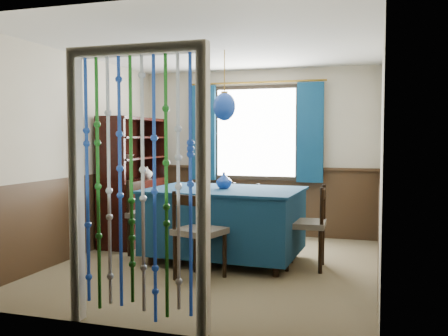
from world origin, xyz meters
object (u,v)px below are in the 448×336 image
(pendant_lamp, at_px, (224,106))
(vase_table, at_px, (224,181))
(bowl_shelf, at_px, (127,156))
(chair_near, at_px, (198,233))
(sideboard, at_px, (133,199))
(vase_sideboard, at_px, (147,172))
(dining_table, at_px, (224,220))
(chair_far, at_px, (242,214))
(chair_right, at_px, (308,225))
(chair_left, at_px, (147,214))

(pendant_lamp, relative_size, vase_table, 4.65)
(pendant_lamp, relative_size, bowl_shelf, 4.35)
(chair_near, relative_size, sideboard, 0.53)
(chair_near, height_order, bowl_shelf, bowl_shelf)
(pendant_lamp, height_order, vase_sideboard, pendant_lamp)
(pendant_lamp, bearing_deg, bowl_shelf, 164.21)
(dining_table, xyz_separation_m, vase_table, (-0.01, 0.03, 0.46))
(vase_table, bearing_deg, vase_sideboard, 146.23)
(chair_far, bearing_deg, dining_table, 95.40)
(sideboard, bearing_deg, pendant_lamp, -26.02)
(pendant_lamp, bearing_deg, chair_near, -92.01)
(chair_far, relative_size, chair_right, 0.92)
(dining_table, distance_m, chair_near, 0.83)
(sideboard, height_order, pendant_lamp, pendant_lamp)
(chair_far, xyz_separation_m, sideboard, (-1.60, -0.00, 0.15))
(vase_table, bearing_deg, chair_right, -3.44)
(chair_near, bearing_deg, pendant_lamp, 103.44)
(vase_table, bearing_deg, sideboard, 156.38)
(chair_far, bearing_deg, bowl_shelf, 17.99)
(sideboard, bearing_deg, vase_sideboard, 77.60)
(chair_near, xyz_separation_m, vase_sideboard, (-1.49, 1.86, 0.48))
(chair_near, distance_m, vase_sideboard, 2.43)
(chair_far, relative_size, pendant_lamp, 1.05)
(chair_far, height_order, pendant_lamp, pendant_lamp)
(chair_left, height_order, chair_right, chair_left)
(chair_right, bearing_deg, sideboard, 71.25)
(vase_table, bearing_deg, bowl_shelf, 165.00)
(dining_table, relative_size, vase_table, 10.41)
(sideboard, relative_size, bowl_shelf, 9.30)
(chair_left, xyz_separation_m, pendant_lamp, (1.06, -0.08, 1.34))
(bowl_shelf, distance_m, vase_sideboard, 0.65)
(bowl_shelf, bearing_deg, vase_sideboard, 90.00)
(chair_left, distance_m, pendant_lamp, 1.71)
(dining_table, height_order, pendant_lamp, pendant_lamp)
(chair_near, relative_size, chair_far, 1.08)
(chair_near, height_order, chair_left, chair_left)
(dining_table, distance_m, vase_sideboard, 1.89)
(chair_far, height_order, sideboard, sideboard)
(chair_near, xyz_separation_m, pendant_lamp, (0.03, 0.83, 1.35))
(dining_table, height_order, chair_near, chair_near)
(sideboard, height_order, vase_sideboard, sideboard)
(chair_far, relative_size, sideboard, 0.49)
(chair_right, height_order, sideboard, sideboard)
(chair_right, bearing_deg, chair_far, 49.87)
(vase_sideboard, bearing_deg, bowl_shelf, -90.00)
(dining_table, relative_size, chair_near, 1.99)
(dining_table, relative_size, chair_far, 2.14)
(chair_right, height_order, pendant_lamp, pendant_lamp)
(sideboard, xyz_separation_m, pendant_lamp, (1.58, -0.71, 1.23))
(dining_table, distance_m, chair_far, 0.71)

